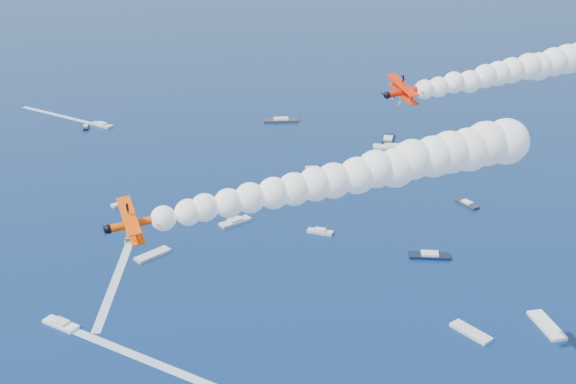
{
  "coord_description": "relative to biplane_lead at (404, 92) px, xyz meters",
  "views": [
    {
      "loc": [
        2.08,
        -69.71,
        85.88
      ],
      "look_at": [
        -1.09,
        16.4,
        47.51
      ],
      "focal_mm": 45.43,
      "sensor_mm": 36.0,
      "label": 1
    }
  ],
  "objects": [
    {
      "name": "biplane_lead",
      "position": [
        0.0,
        0.0,
        0.0
      ],
      "size": [
        8.82,
        9.86,
        6.13
      ],
      "primitive_type": null,
      "rotation": [
        -0.21,
        0.07,
        3.55
      ],
      "color": "red"
    },
    {
      "name": "smoke_trail_trail",
      "position": [
        -9.08,
        -22.02,
        -4.18
      ],
      "size": [
        51.92,
        38.6,
        9.67
      ],
      "primitive_type": null,
      "rotation": [
        0.0,
        0.0,
        3.53
      ],
      "color": "white"
    },
    {
      "name": "biplane_trail",
      "position": [
        -32.33,
        -31.49,
        -6.05
      ],
      "size": [
        8.82,
        9.9,
        6.04
      ],
      "primitive_type": null,
      "rotation": [
        -0.18,
        0.07,
        3.53
      ],
      "color": "#FF4A05"
    },
    {
      "name": "spectator_boats",
      "position": [
        -5.45,
        86.31,
        -56.18
      ],
      "size": [
        243.92,
        160.82,
        0.7
      ],
      "color": "silver",
      "rests_on": "ground"
    },
    {
      "name": "smoke_trail_lead",
      "position": [
        22.99,
        10.08,
        1.87
      ],
      "size": [
        52.01,
        40.31,
        9.67
      ],
      "primitive_type": null,
      "rotation": [
        0.0,
        0.0,
        3.55
      ],
      "color": "white"
    },
    {
      "name": "boat_wakes",
      "position": [
        -38.65,
        48.95,
        -56.5
      ],
      "size": [
        190.62,
        201.42,
        0.04
      ],
      "color": "white",
      "rests_on": "ground"
    }
  ]
}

